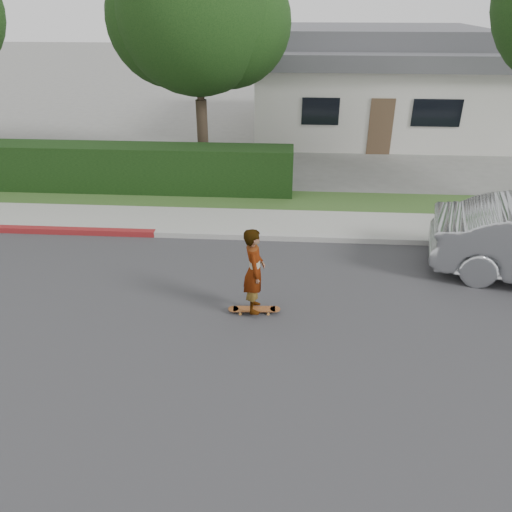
% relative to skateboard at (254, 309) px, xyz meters
% --- Properties ---
extents(ground, '(120.00, 120.00, 0.00)m').
position_rel_skateboard_xyz_m(ground, '(-3.79, -0.80, -0.09)').
color(ground, slate).
rests_on(ground, ground).
extents(road, '(60.00, 8.00, 0.01)m').
position_rel_skateboard_xyz_m(road, '(-3.79, -0.80, -0.08)').
color(road, '#2D2D30').
rests_on(road, ground).
extents(curb_far, '(60.00, 0.20, 0.15)m').
position_rel_skateboard_xyz_m(curb_far, '(-3.79, 3.30, -0.01)').
color(curb_far, '#9E9E99').
rests_on(curb_far, ground).
extents(sidewalk_far, '(60.00, 1.60, 0.12)m').
position_rel_skateboard_xyz_m(sidewalk_far, '(-3.79, 4.20, -0.03)').
color(sidewalk_far, gray).
rests_on(sidewalk_far, ground).
extents(planting_strip, '(60.00, 1.60, 0.10)m').
position_rel_skateboard_xyz_m(planting_strip, '(-3.79, 5.80, -0.04)').
color(planting_strip, '#2D4C1E').
rests_on(planting_strip, ground).
extents(hedge, '(15.00, 1.00, 1.50)m').
position_rel_skateboard_xyz_m(hedge, '(-6.79, 6.40, 0.66)').
color(hedge, black).
rests_on(hedge, ground).
extents(tree_center, '(5.66, 4.84, 7.44)m').
position_rel_skateboard_xyz_m(tree_center, '(-2.30, 8.39, 4.82)').
color(tree_center, '#33261C').
rests_on(tree_center, ground).
extents(house, '(10.60, 8.60, 4.30)m').
position_rel_skateboard_xyz_m(house, '(4.21, 15.20, 2.01)').
color(house, beige).
rests_on(house, ground).
extents(skateboard, '(1.03, 0.26, 0.09)m').
position_rel_skateboard_xyz_m(skateboard, '(0.00, 0.00, 0.00)').
color(skateboard, '#BC7733').
rests_on(skateboard, ground).
extents(skateboarder, '(0.46, 0.66, 1.70)m').
position_rel_skateboard_xyz_m(skateboarder, '(0.00, 0.00, 0.87)').
color(skateboarder, white).
rests_on(skateboarder, skateboard).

